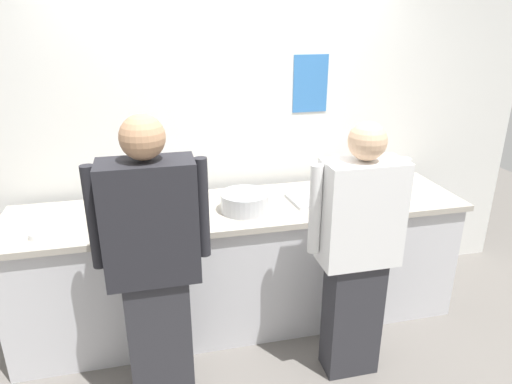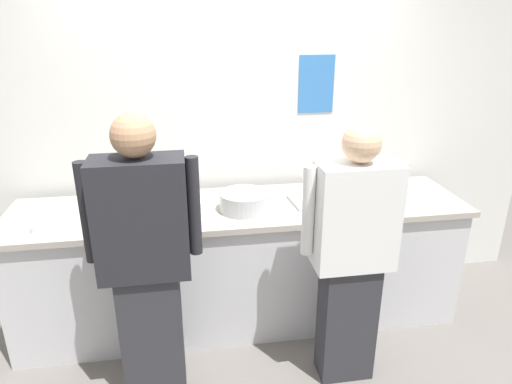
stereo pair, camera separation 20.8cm
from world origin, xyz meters
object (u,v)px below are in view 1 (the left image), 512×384
at_px(chef_center, 358,250).
at_px(plate_stack_rear, 386,189).
at_px(chef_near_left, 154,264).
at_px(deli_cup, 189,211).
at_px(chefs_knife, 149,213).
at_px(plate_stack_front, 108,214).
at_px(sheet_tray, 323,198).
at_px(ramekin_green_sauce, 36,235).
at_px(squeeze_bottle_secondary, 367,192).
at_px(squeeze_bottle_primary, 357,173).
at_px(mixing_bowl_steel, 245,202).
at_px(ramekin_orange_sauce, 199,205).

height_order(chef_center, plate_stack_rear, chef_center).
height_order(chef_near_left, deli_cup, chef_near_left).
height_order(plate_stack_rear, chefs_knife, plate_stack_rear).
relative_size(chef_near_left, deli_cup, 18.94).
bearing_deg(plate_stack_front, deli_cup, -6.53).
distance_m(sheet_tray, ramekin_green_sauce, 1.88).
distance_m(ramekin_green_sauce, deli_cup, 0.91).
bearing_deg(ramekin_green_sauce, chef_near_left, -34.18).
relative_size(plate_stack_front, squeeze_bottle_secondary, 1.06).
bearing_deg(chef_near_left, chef_center, -1.01).
bearing_deg(squeeze_bottle_primary, chef_center, -114.01).
height_order(plate_stack_rear, deli_cup, plate_stack_rear).
bearing_deg(squeeze_bottle_secondary, ramekin_green_sauce, -179.15).
distance_m(mixing_bowl_steel, ramekin_green_sauce, 1.28).
height_order(squeeze_bottle_secondary, ramekin_orange_sauce, squeeze_bottle_secondary).
bearing_deg(squeeze_bottle_secondary, chef_near_left, -161.69).
relative_size(mixing_bowl_steel, ramekin_orange_sauce, 3.12).
distance_m(chef_near_left, chefs_knife, 0.67).
height_order(squeeze_bottle_secondary, ramekin_green_sauce, squeeze_bottle_secondary).
distance_m(mixing_bowl_steel, sheet_tray, 0.59).
bearing_deg(sheet_tray, ramekin_orange_sauce, 176.92).
height_order(ramekin_green_sauce, chefs_knife, ramekin_green_sauce).
xyz_separation_m(plate_stack_front, plate_stack_rear, (1.94, 0.02, -0.01)).
height_order(deli_cup, chefs_knife, deli_cup).
bearing_deg(deli_cup, chefs_knife, 154.52).
xyz_separation_m(sheet_tray, squeeze_bottle_primary, (0.35, 0.21, 0.09)).
relative_size(squeeze_bottle_primary, chefs_knife, 0.76).
xyz_separation_m(plate_stack_rear, ramekin_green_sauce, (-2.34, -0.17, -0.02)).
height_order(plate_stack_front, sheet_tray, plate_stack_front).
bearing_deg(squeeze_bottle_secondary, chef_center, -120.15).
bearing_deg(chef_center, plate_stack_front, 156.43).
height_order(chef_center, mixing_bowl_steel, chef_center).
bearing_deg(mixing_bowl_steel, squeeze_bottle_primary, 16.59).
height_order(ramekin_orange_sauce, ramekin_green_sauce, ramekin_orange_sauce).
bearing_deg(ramekin_green_sauce, squeeze_bottle_secondary, 0.85).
bearing_deg(squeeze_bottle_secondary, chefs_knife, 172.88).
bearing_deg(sheet_tray, chefs_knife, 178.80).
bearing_deg(squeeze_bottle_secondary, ramekin_orange_sauce, 169.76).
distance_m(plate_stack_front, sheet_tray, 1.47).
bearing_deg(plate_stack_rear, squeeze_bottle_secondary, -148.20).
bearing_deg(sheet_tray, plate_stack_rear, -2.64).
bearing_deg(squeeze_bottle_primary, squeeze_bottle_secondary, -104.56).
bearing_deg(chefs_knife, ramekin_orange_sauce, 3.86).
xyz_separation_m(squeeze_bottle_secondary, deli_cup, (-1.21, 0.06, -0.05)).
xyz_separation_m(ramekin_orange_sauce, chefs_knife, (-0.33, -0.02, -0.02)).
xyz_separation_m(chef_center, ramekin_orange_sauce, (-0.85, 0.71, 0.08)).
distance_m(chef_center, plate_stack_front, 1.56).
distance_m(ramekin_green_sauce, chefs_knife, 0.69).
relative_size(squeeze_bottle_primary, ramekin_orange_sauce, 2.00).
relative_size(chef_near_left, squeeze_bottle_primary, 8.20).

